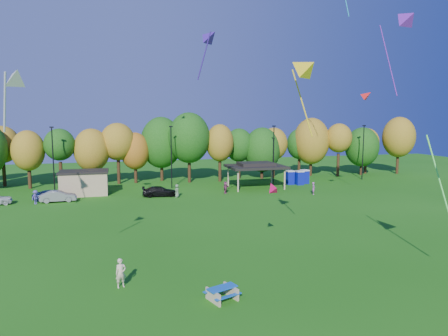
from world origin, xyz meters
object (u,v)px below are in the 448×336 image
object	(u,v)px
kite_flyer	(121,273)
car_d	(160,191)
porta_potties	(298,177)
picnic_table	(222,292)
car_b	(58,196)
car_c	(52,195)

from	to	relation	value
kite_flyer	car_d	distance (m)	28.57
porta_potties	picnic_table	world-z (taller)	porta_potties
car_b	kite_flyer	bearing A→B (deg)	-168.80
porta_potties	car_b	size ratio (longest dim) A/B	0.89
car_b	picnic_table	bearing A→B (deg)	-161.07
porta_potties	car_b	world-z (taller)	porta_potties
porta_potties	car_c	bearing A→B (deg)	-174.77
picnic_table	kite_flyer	distance (m)	6.36
picnic_table	car_c	world-z (taller)	car_c
car_c	kite_flyer	bearing A→B (deg)	-153.42
car_b	car_c	xyz separation A→B (m)	(-0.87, 1.33, -0.07)
car_c	picnic_table	bearing A→B (deg)	-146.17
porta_potties	kite_flyer	bearing A→B (deg)	-130.09
porta_potties	car_c	xyz separation A→B (m)	(-35.08, -3.21, -0.47)
picnic_table	car_d	bearing A→B (deg)	70.01
porta_potties	kite_flyer	xyz separation A→B (m)	(-27.20, -32.31, -0.21)
car_c	car_d	world-z (taller)	car_d
kite_flyer	car_b	xyz separation A→B (m)	(-7.01, 27.77, -0.19)
car_c	porta_potties	bearing A→B (deg)	-73.33
porta_potties	car_c	size ratio (longest dim) A/B	0.84
car_d	car_b	bearing A→B (deg)	96.87
kite_flyer	porta_potties	bearing A→B (deg)	33.44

